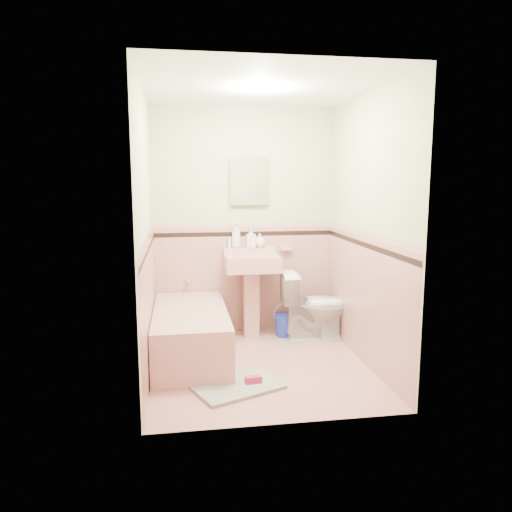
{
  "coord_description": "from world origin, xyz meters",
  "views": [
    {
      "loc": [
        -0.71,
        -4.27,
        1.72
      ],
      "look_at": [
        0.0,
        0.25,
        1.0
      ],
      "focal_mm": 34.21,
      "sensor_mm": 36.0,
      "label": 1
    }
  ],
  "objects": [
    {
      "name": "accent_left",
      "position": [
        -0.98,
        0.0,
        1.12
      ],
      "size": [
        0.0,
        2.2,
        2.2
      ],
      "primitive_type": "plane",
      "rotation": [
        1.57,
        0.0,
        1.57
      ],
      "color": "black",
      "rests_on": "ground"
    },
    {
      "name": "wall_left",
      "position": [
        -1.0,
        0.0,
        1.25
      ],
      "size": [
        0.0,
        2.5,
        2.5
      ],
      "primitive_type": "plane",
      "rotation": [
        1.57,
        0.0,
        1.57
      ],
      "color": "#F7E8C9",
      "rests_on": "ground"
    },
    {
      "name": "cap_left",
      "position": [
        -0.98,
        0.0,
        1.22
      ],
      "size": [
        0.0,
        2.2,
        2.2
      ],
      "primitive_type": "plane",
      "rotation": [
        1.57,
        0.0,
        1.57
      ],
      "color": "#CE938D",
      "rests_on": "ground"
    },
    {
      "name": "medicine_cabinet",
      "position": [
        0.05,
        1.07,
        1.7
      ],
      "size": [
        0.39,
        0.04,
        0.48
      ],
      "primitive_type": "cube",
      "color": "white",
      "rests_on": "wall_back"
    },
    {
      "name": "bucket",
      "position": [
        0.42,
        0.84,
        0.12
      ],
      "size": [
        0.26,
        0.26,
        0.25
      ],
      "primitive_type": null,
      "rotation": [
        0.0,
        0.0,
        -0.06
      ],
      "color": "#1B32AE",
      "rests_on": "floor"
    },
    {
      "name": "bath_mat",
      "position": [
        -0.27,
        -0.45,
        0.01
      ],
      "size": [
        0.83,
        0.7,
        0.03
      ],
      "primitive_type": "cube",
      "rotation": [
        0.0,
        0.0,
        0.41
      ],
      "color": "gray",
      "rests_on": "floor"
    },
    {
      "name": "wainscot_front",
      "position": [
        0.0,
        -1.09,
        0.6
      ],
      "size": [
        2.0,
        0.0,
        2.0
      ],
      "primitive_type": "plane",
      "rotation": [
        -1.57,
        0.0,
        0.0
      ],
      "color": "#D0978C",
      "rests_on": "ground"
    },
    {
      "name": "soap_dish",
      "position": [
        0.47,
        1.06,
        0.95
      ],
      "size": [
        0.12,
        0.07,
        0.04
      ],
      "primitive_type": "cube",
      "color": "tan",
      "rests_on": "wall_back"
    },
    {
      "name": "wainscot_left",
      "position": [
        -0.99,
        0.0,
        0.6
      ],
      "size": [
        0.0,
        2.2,
        2.2
      ],
      "primitive_type": "plane",
      "rotation": [
        1.57,
        0.0,
        1.57
      ],
      "color": "#D0978C",
      "rests_on": "ground"
    },
    {
      "name": "toilet",
      "position": [
        0.72,
        0.7,
        0.37
      ],
      "size": [
        0.75,
        0.46,
        0.74
      ],
      "primitive_type": "imported",
      "rotation": [
        0.0,
        0.0,
        1.51
      ],
      "color": "white",
      "rests_on": "floor"
    },
    {
      "name": "accent_right",
      "position": [
        0.98,
        0.0,
        1.12
      ],
      "size": [
        0.0,
        2.2,
        2.2
      ],
      "primitive_type": "plane",
      "rotation": [
        1.57,
        0.0,
        -1.57
      ],
      "color": "black",
      "rests_on": "ground"
    },
    {
      "name": "floor",
      "position": [
        0.0,
        0.0,
        0.0
      ],
      "size": [
        2.2,
        2.2,
        0.0
      ],
      "primitive_type": "plane",
      "color": "tan",
      "rests_on": "ground"
    },
    {
      "name": "soap_bottle_left",
      "position": [
        -0.1,
        1.04,
        1.11
      ],
      "size": [
        0.11,
        0.11,
        0.27
      ],
      "primitive_type": "imported",
      "rotation": [
        0.0,
        0.0,
        -0.05
      ],
      "color": "#B2B2B2",
      "rests_on": "sink"
    },
    {
      "name": "cap_right",
      "position": [
        0.98,
        0.0,
        1.22
      ],
      "size": [
        0.0,
        2.2,
        2.2
      ],
      "primitive_type": "plane",
      "rotation": [
        1.57,
        0.0,
        -1.57
      ],
      "color": "#CE938D",
      "rests_on": "ground"
    },
    {
      "name": "wall_front",
      "position": [
        0.0,
        -1.1,
        1.25
      ],
      "size": [
        2.5,
        0.0,
        2.5
      ],
      "primitive_type": "plane",
      "rotation": [
        -1.57,
        0.0,
        0.0
      ],
      "color": "#F7E8C9",
      "rests_on": "ground"
    },
    {
      "name": "shoe",
      "position": [
        -0.13,
        -0.42,
        0.06
      ],
      "size": [
        0.14,
        0.08,
        0.05
      ],
      "primitive_type": "cube",
      "rotation": [
        0.0,
        0.0,
        0.14
      ],
      "color": "#BF1E59",
      "rests_on": "bath_mat"
    },
    {
      "name": "tub_faucet",
      "position": [
        -0.63,
        1.05,
        0.63
      ],
      "size": [
        0.04,
        0.12,
        0.04
      ],
      "primitive_type": "cylinder",
      "rotation": [
        1.57,
        0.0,
        0.0
      ],
      "color": "silver",
      "rests_on": "wall_back"
    },
    {
      "name": "tube",
      "position": [
        -0.17,
        1.04,
        1.03
      ],
      "size": [
        0.05,
        0.05,
        0.12
      ],
      "primitive_type": "cylinder",
      "rotation": [
        0.0,
        0.0,
        0.4
      ],
      "color": "white",
      "rests_on": "sink"
    },
    {
      "name": "soap_bottle_mid",
      "position": [
        0.07,
        1.04,
        1.08
      ],
      "size": [
        0.1,
        0.1,
        0.22
      ],
      "primitive_type": "imported",
      "rotation": [
        0.0,
        0.0,
        -0.02
      ],
      "color": "#B2B2B2",
      "rests_on": "sink"
    },
    {
      "name": "ceiling",
      "position": [
        0.0,
        0.0,
        2.5
      ],
      "size": [
        2.2,
        2.2,
        0.0
      ],
      "primitive_type": "plane",
      "rotation": [
        3.14,
        0.0,
        0.0
      ],
      "color": "white",
      "rests_on": "ground"
    },
    {
      "name": "wainscot_back",
      "position": [
        0.0,
        1.09,
        0.6
      ],
      "size": [
        2.0,
        0.0,
        2.0
      ],
      "primitive_type": "plane",
      "rotation": [
        1.57,
        0.0,
        0.0
      ],
      "color": "#D0978C",
      "rests_on": "ground"
    },
    {
      "name": "sink_faucet",
      "position": [
        0.05,
        1.0,
        0.95
      ],
      "size": [
        0.02,
        0.02,
        0.1
      ],
      "primitive_type": "cylinder",
      "color": "silver",
      "rests_on": "sink"
    },
    {
      "name": "wall_right",
      "position": [
        1.0,
        0.0,
        1.25
      ],
      "size": [
        0.0,
        2.5,
        2.5
      ],
      "primitive_type": "plane",
      "rotation": [
        1.57,
        0.0,
        -1.57
      ],
      "color": "#F7E8C9",
      "rests_on": "ground"
    },
    {
      "name": "wall_back",
      "position": [
        0.0,
        1.1,
        1.25
      ],
      "size": [
        2.5,
        0.0,
        2.5
      ],
      "primitive_type": "plane",
      "rotation": [
        1.57,
        0.0,
        0.0
      ],
      "color": "#F7E8C9",
      "rests_on": "ground"
    },
    {
      "name": "cap_front",
      "position": [
        0.0,
        -1.08,
        1.22
      ],
      "size": [
        2.0,
        0.0,
        2.0
      ],
      "primitive_type": "plane",
      "rotation": [
        -1.57,
        0.0,
        0.0
      ],
      "color": "#CE938D",
      "rests_on": "ground"
    },
    {
      "name": "sink",
      "position": [
        0.05,
        0.86,
        0.46
      ],
      "size": [
        0.58,
        0.48,
        0.91
      ],
      "primitive_type": null,
      "color": "tan",
      "rests_on": "floor"
    },
    {
      "name": "cap_back",
      "position": [
        0.0,
        1.08,
        1.22
      ],
      "size": [
        2.0,
        0.0,
        2.0
      ],
      "primitive_type": "plane",
      "rotation": [
        1.57,
        0.0,
        0.0
      ],
      "color": "#CE938D",
      "rests_on": "ground"
    },
    {
      "name": "accent_front",
      "position": [
        0.0,
        -1.08,
        1.12
      ],
      "size": [
        2.0,
        0.0,
        2.0
      ],
      "primitive_type": "plane",
      "rotation": [
        -1.57,
        0.0,
        0.0
      ],
      "color": "black",
      "rests_on": "ground"
    },
    {
      "name": "bathtub",
      "position": [
        -0.63,
        0.33,
        0.23
      ],
      "size": [
        0.7,
        1.5,
        0.45
      ],
      "primitive_type": "cube",
      "color": "tan",
      "rests_on": "floor"
    },
    {
      "name": "wainscot_right",
      "position": [
        0.99,
        0.0,
        0.6
      ],
      "size": [
        0.0,
        2.2,
        2.2
      ],
      "primitive_type": "plane",
      "rotation": [
        1.57,
        0.0,
        -1.57
      ],
      "color": "#D0978C",
      "rests_on": "ground"
    },
    {
      "name": "accent_back",
      "position": [
        0.0,
        1.08,
        1.12
      ],
      "size": [
        2.0,
        0.0,
        2.0
      ],
      "primitive_type": "plane",
      "rotation": [
        1.57,
        0.0,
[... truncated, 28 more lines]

